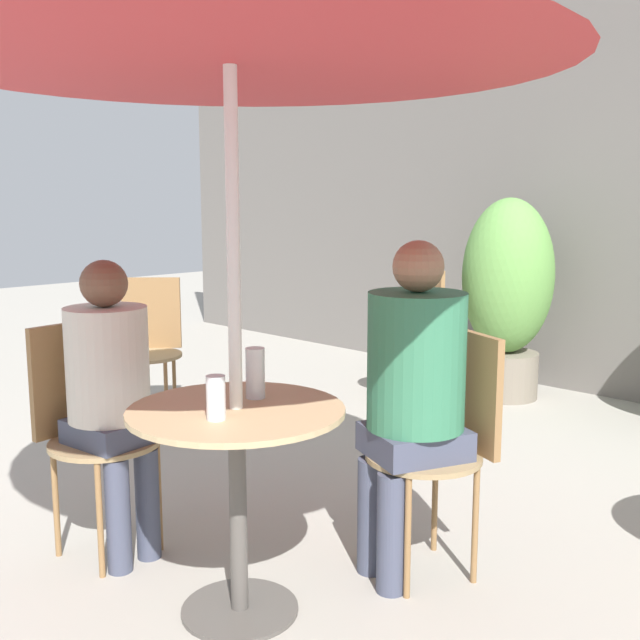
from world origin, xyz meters
TOP-DOWN VIEW (x-y plane):
  - ground_plane at (0.00, 0.00)m, footprint 20.00×20.00m
  - cafe_table_near at (0.08, 0.03)m, footprint 0.73×0.73m
  - bistro_chair_0 at (0.40, 0.79)m, footprint 0.47×0.49m
  - bistro_chair_1 at (-0.74, -0.07)m, footprint 0.45×0.44m
  - bistro_chair_2 at (-1.23, 2.77)m, footprint 0.48×0.49m
  - bistro_chair_3 at (-2.03, 1.06)m, footprint 0.50×0.50m
  - seated_person_0 at (0.34, 0.64)m, footprint 0.42×0.44m
  - seated_person_1 at (-0.59, -0.05)m, footprint 0.34×0.32m
  - beer_glass_0 at (0.13, -0.10)m, footprint 0.06×0.06m
  - beer_glass_1 at (0.02, 0.16)m, footprint 0.07×0.07m
  - potted_plant_0 at (-0.76, 3.21)m, footprint 0.64×0.64m
  - umbrella at (0.08, 0.03)m, footprint 2.15×2.15m

SIDE VIEW (x-z plane):
  - ground_plane at x=0.00m, z-range 0.00..0.00m
  - cafe_table_near at x=0.08m, z-range 0.18..0.92m
  - bistro_chair_0 at x=0.40m, z-range 0.10..1.02m
  - bistro_chair_1 at x=-0.74m, z-range 0.10..1.02m
  - bistro_chair_2 at x=-1.23m, z-range 0.10..1.02m
  - bistro_chair_3 at x=-2.03m, z-range 0.10..1.02m
  - seated_person_1 at x=-0.59m, z-range 0.12..1.31m
  - seated_person_0 at x=0.34m, z-range 0.12..1.39m
  - potted_plant_0 at x=-0.76m, z-range 0.06..1.49m
  - beer_glass_0 at x=0.13m, z-range 0.73..0.87m
  - beer_glass_1 at x=0.02m, z-range 0.73..0.91m
  - umbrella at x=0.08m, z-range 0.91..3.02m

